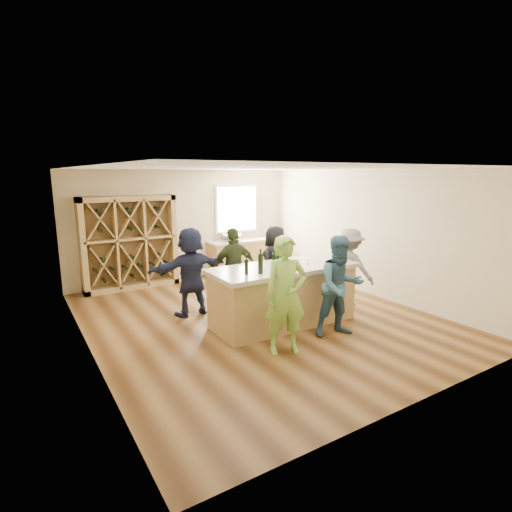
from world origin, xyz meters
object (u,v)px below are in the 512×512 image
wine_bottle_b (261,264)px  person_far_mid (234,268)px  wine_bottle_d (275,262)px  person_near_right (340,286)px  person_server (349,267)px  person_far_right (275,263)px  wine_rack (130,243)px  person_near_left (286,295)px  person_far_left (191,272)px  wine_bottle_a (246,267)px  tasting_counter_base (283,297)px  sink (232,237)px  wine_bottle_e (278,261)px

wine_bottle_b → person_far_mid: person_far_mid is taller
wine_bottle_d → person_far_mid: (0.05, 1.51, -0.41)m
person_near_right → person_server: 1.67m
wine_bottle_d → person_server: person_server is taller
person_near_right → person_server: size_ratio=1.06×
person_far_right → wine_rack: bearing=-66.8°
person_near_right → person_far_mid: (-0.80, 2.22, -0.04)m
person_near_left → person_far_left: person_near_left is taller
wine_bottle_a → wine_bottle_b: 0.25m
person_server → person_far_mid: 2.37m
tasting_counter_base → wine_bottle_a: (-0.90, -0.20, 0.71)m
person_near_right → person_far_right: person_near_right is taller
tasting_counter_base → person_far_left: (-1.24, 1.32, 0.36)m
sink → person_far_left: (-2.20, -2.40, -0.15)m
person_server → person_far_right: bearing=23.2°
tasting_counter_base → person_near_left: size_ratio=1.43×
wine_bottle_b → person_far_left: person_far_left is taller
sink → person_server: bearing=-77.4°
tasting_counter_base → person_far_left: 1.85m
tasting_counter_base → person_server: person_server is taller
wine_bottle_a → person_far_right: (1.61, 1.51, -0.41)m
person_far_left → tasting_counter_base: bearing=131.1°
tasting_counter_base → person_server: (1.76, 0.13, 0.31)m
sink → person_near_left: person_near_left is taller
wine_bottle_e → wine_bottle_a: bearing=-173.0°
wine_bottle_e → person_far_mid: person_far_mid is taller
person_far_left → wine_bottle_b: bearing=108.3°
wine_bottle_a → person_far_mid: bearing=68.5°
wine_bottle_e → person_server: 2.03m
wine_rack → wine_bottle_d: size_ratio=7.15×
tasting_counter_base → wine_bottle_d: 0.85m
tasting_counter_base → person_far_left: bearing=133.3°
wine_bottle_a → person_near_left: 0.88m
wine_rack → person_server: (3.50, -3.66, -0.29)m
wine_rack → person_far_right: 3.50m
sink → person_far_mid: 2.76m
sink → tasting_counter_base: sink is taller
person_near_left → person_server: (2.44, 1.13, -0.10)m
wine_bottle_e → tasting_counter_base: bearing=28.2°
tasting_counter_base → person_far_right: 1.52m
wine_rack → sink: wine_rack is taller
person_far_right → person_far_left: bearing=-21.8°
wine_bottle_a → wine_bottle_d: 0.53m
wine_bottle_d → person_near_right: (0.85, -0.72, -0.38)m
person_near_right → person_far_left: (-1.72, 2.27, 0.00)m
wine_bottle_e → person_far_mid: 1.45m
person_near_left → wine_rack: bearing=119.9°
person_near_left → person_near_right: size_ratio=1.06×
wine_rack → person_near_right: 5.24m
wine_bottle_b → person_near_right: 1.39m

